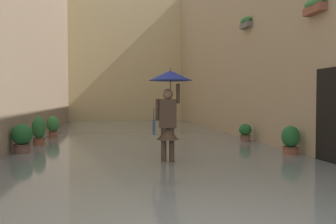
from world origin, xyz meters
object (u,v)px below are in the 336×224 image
object	(u,v)px
person_wading	(169,99)
potted_plant_mid_left	(291,141)
potted_plant_near_left	(245,133)
potted_plant_far_right	(39,132)
potted_plant_mid_right	(22,139)
potted_plant_near_right	(53,127)

from	to	relation	value
person_wading	potted_plant_mid_left	world-z (taller)	person_wading
person_wading	potted_plant_near_left	bearing A→B (deg)	-133.40
potted_plant_far_right	potted_plant_mid_right	size ratio (longest dim) A/B	1.15
potted_plant_mid_right	potted_plant_mid_left	world-z (taller)	potted_plant_mid_right
potted_plant_far_right	potted_plant_mid_left	world-z (taller)	potted_plant_far_right
person_wading	potted_plant_mid_left	distance (m)	3.41
person_wading	potted_plant_far_right	bearing A→B (deg)	-44.95
potted_plant_near_right	person_wading	bearing A→B (deg)	120.81
potted_plant_near_right	potted_plant_mid_left	distance (m)	8.28
person_wading	potted_plant_mid_left	xyz separation A→B (m)	(-3.20, -0.48, -1.07)
person_wading	potted_plant_mid_right	bearing A→B (deg)	-28.34
potted_plant_far_right	potted_plant_mid_left	size ratio (longest dim) A/B	1.18
person_wading	potted_plant_near_right	size ratio (longest dim) A/B	2.47
potted_plant_near_right	potted_plant_mid_right	size ratio (longest dim) A/B	1.04
potted_plant_mid_right	potted_plant_mid_left	bearing A→B (deg)	168.01
potted_plant_near_right	potted_plant_mid_left	world-z (taller)	potted_plant_near_right
potted_plant_near_right	potted_plant_mid_right	distance (m)	3.67
potted_plant_near_left	potted_plant_mid_right	size ratio (longest dim) A/B	0.80
potted_plant_near_right	potted_plant_mid_right	xyz separation A→B (m)	(0.23, 3.66, -0.04)
potted_plant_mid_right	potted_plant_mid_left	xyz separation A→B (m)	(-6.75, 1.43, -0.02)
potted_plant_near_left	potted_plant_mid_left	size ratio (longest dim) A/B	0.82
potted_plant_near_left	potted_plant_mid_right	world-z (taller)	potted_plant_mid_right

